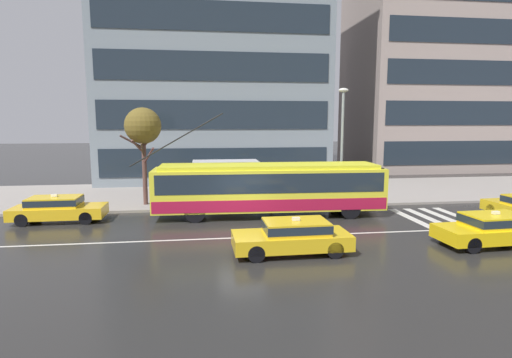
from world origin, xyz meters
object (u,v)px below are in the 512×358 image
object	(u,v)px
street_lamp	(342,135)
pedestrian_at_shelter	(250,175)
taxi_queued_behind_bus	(57,208)
pedestrian_approaching_curb	(197,174)
taxi_oncoming_near	(293,235)
taxi_oncoming_far	(492,228)
pedestrian_waiting_by_pole	(334,182)
street_tree_bare	(143,127)
bus_shelter	(225,170)
pedestrian_walking_past	(272,178)
trolleybus	(269,187)

from	to	relation	value
street_lamp	pedestrian_at_shelter	bearing A→B (deg)	160.74
pedestrian_at_shelter	taxi_queued_behind_bus	bearing A→B (deg)	-156.50
taxi_queued_behind_bus	pedestrian_approaching_curb	world-z (taller)	pedestrian_approaching_curb
taxi_queued_behind_bus	pedestrian_approaching_curb	size ratio (longest dim) A/B	2.22
taxi_oncoming_near	taxi_oncoming_far	size ratio (longest dim) A/B	1.03
pedestrian_waiting_by_pole	street_tree_bare	bearing A→B (deg)	-176.01
bus_shelter	pedestrian_walking_past	size ratio (longest dim) A/B	2.06
pedestrian_walking_past	trolleybus	bearing A→B (deg)	-103.40
trolleybus	pedestrian_walking_past	distance (m)	2.35
trolleybus	taxi_oncoming_near	size ratio (longest dim) A/B	2.96
pedestrian_walking_past	street_tree_bare	bearing A→B (deg)	172.93
trolleybus	pedestrian_at_shelter	distance (m)	4.54
taxi_oncoming_near	trolleybus	bearing A→B (deg)	88.75
taxi_queued_behind_bus	street_lamp	world-z (taller)	street_lamp
pedestrian_at_shelter	street_tree_bare	world-z (taller)	street_tree_bare
taxi_oncoming_far	pedestrian_waiting_by_pole	distance (m)	10.81
trolleybus	taxi_oncoming_near	distance (m)	6.31
street_lamp	street_tree_bare	distance (m)	11.69
street_tree_bare	pedestrian_approaching_curb	bearing A→B (deg)	22.09
street_lamp	street_tree_bare	xyz separation A→B (m)	(-11.67, 0.56, 0.50)
pedestrian_walking_past	pedestrian_waiting_by_pole	xyz separation A→B (m)	(4.37, 1.73, -0.54)
trolleybus	pedestrian_waiting_by_pole	distance (m)	6.36
trolleybus	pedestrian_walking_past	world-z (taller)	trolleybus
trolleybus	pedestrian_walking_past	bearing A→B (deg)	76.60
taxi_queued_behind_bus	street_tree_bare	world-z (taller)	street_tree_bare
pedestrian_at_shelter	street_tree_bare	size ratio (longest dim) A/B	0.33
taxi_queued_behind_bus	taxi_oncoming_far	xyz separation A→B (m)	(18.75, -6.40, 0.00)
taxi_oncoming_far	pedestrian_at_shelter	bearing A→B (deg)	128.42
pedestrian_approaching_curb	pedestrian_waiting_by_pole	distance (m)	8.75
taxi_oncoming_far	street_tree_bare	distance (m)	18.10
pedestrian_waiting_by_pole	bus_shelter	bearing A→B (deg)	-178.04
taxi_oncoming_far	pedestrian_walking_past	world-z (taller)	pedestrian_walking_past
pedestrian_waiting_by_pole	pedestrian_at_shelter	bearing A→B (deg)	174.80
taxi_oncoming_near	pedestrian_at_shelter	world-z (taller)	pedestrian_at_shelter
taxi_oncoming_far	street_lamp	world-z (taller)	street_lamp
taxi_queued_behind_bus	pedestrian_walking_past	bearing A→B (deg)	11.07
street_lamp	pedestrian_approaching_curb	bearing A→B (deg)	168.37
street_lamp	street_tree_bare	size ratio (longest dim) A/B	1.21
pedestrian_walking_past	taxi_queued_behind_bus	bearing A→B (deg)	-168.93
taxi_oncoming_near	pedestrian_walking_past	bearing A→B (deg)	85.45
pedestrian_approaching_curb	street_lamp	bearing A→B (deg)	-11.63
taxi_oncoming_far	pedestrian_at_shelter	world-z (taller)	pedestrian_at_shelter
taxi_oncoming_far	pedestrian_approaching_curb	bearing A→B (deg)	137.91
taxi_oncoming_far	pedestrian_walking_past	size ratio (longest dim) A/B	2.26
trolleybus	taxi_oncoming_near	bearing A→B (deg)	-91.25
trolleybus	bus_shelter	size ratio (longest dim) A/B	3.34
pedestrian_approaching_curb	pedestrian_waiting_by_pole	xyz separation A→B (m)	(8.72, -0.40, -0.58)
trolleybus	pedestrian_approaching_curb	xyz separation A→B (m)	(-3.81, 4.42, 0.19)
bus_shelter	street_tree_bare	distance (m)	5.42
pedestrian_approaching_curb	taxi_queued_behind_bus	bearing A→B (deg)	-147.78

